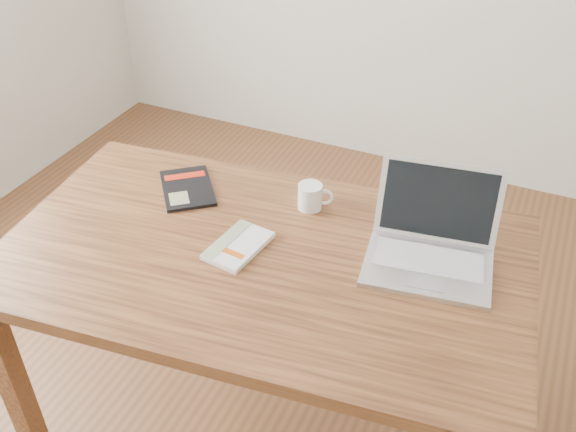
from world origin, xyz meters
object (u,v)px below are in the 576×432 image
at_px(laptop, 432,244).
at_px(coffee_mug, 311,196).
at_px(white_guidebook, 238,246).
at_px(black_guidebook, 187,188).
at_px(desk, 263,278).

bearing_deg(laptop, coffee_mug, 159.63).
xyz_separation_m(white_guidebook, coffee_mug, (0.11, 0.26, 0.03)).
distance_m(laptop, coffee_mug, 0.39).
bearing_deg(laptop, black_guidebook, 170.97).
bearing_deg(black_guidebook, coffee_mug, -28.70).
height_order(white_guidebook, black_guidebook, white_guidebook).
bearing_deg(white_guidebook, desk, 14.06).
xyz_separation_m(laptop, coffee_mug, (-0.38, 0.08, -0.01)).
bearing_deg(black_guidebook, desk, -66.59).
distance_m(white_guidebook, laptop, 0.52).
distance_m(white_guidebook, coffee_mug, 0.28).
bearing_deg(coffee_mug, white_guidebook, -132.78).
bearing_deg(white_guidebook, laptop, 27.38).
xyz_separation_m(white_guidebook, black_guidebook, (-0.28, 0.19, -0.00)).
bearing_deg(coffee_mug, black_guidebook, 169.85).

